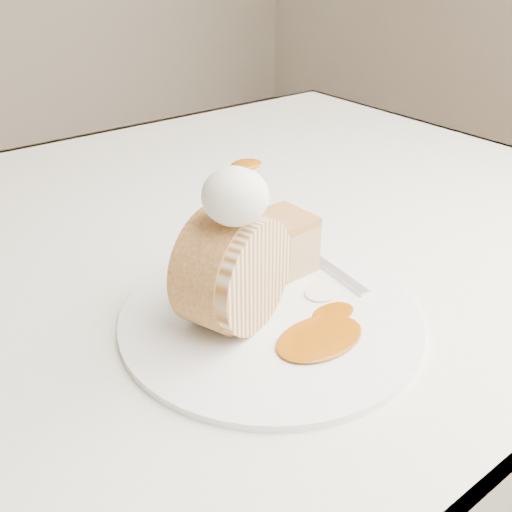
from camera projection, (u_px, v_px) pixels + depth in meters
table at (139, 312)px, 0.71m from camera, size 1.40×0.90×0.75m
plate at (271, 316)px, 0.55m from camera, size 0.30×0.30×0.01m
roulade_slice at (233, 271)px, 0.51m from camera, size 0.12×0.09×0.11m
cake_chunk at (279, 247)px, 0.60m from camera, size 0.07×0.06×0.05m
whipped_cream at (235, 196)px, 0.46m from camera, size 0.06×0.06×0.05m
caramel_drizzle at (246, 157)px, 0.46m from camera, size 0.03×0.02×0.01m
caramel_pool at (319, 338)px, 0.51m from camera, size 0.09×0.06×0.00m
fork at (329, 267)px, 0.61m from camera, size 0.04×0.17×0.00m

